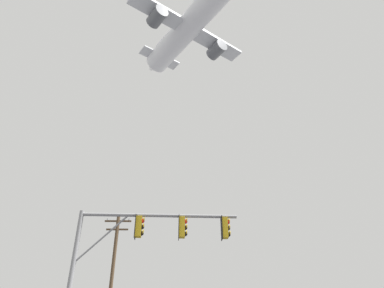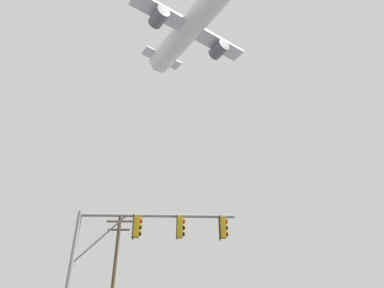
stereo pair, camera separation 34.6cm
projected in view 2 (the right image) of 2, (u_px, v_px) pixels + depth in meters
The scene contains 3 objects.
signal_pole_near at pixel (138, 244), 14.81m from camera, with size 7.03×0.59×6.37m.
utility_pole at pixel (112, 279), 26.46m from camera, with size 2.20×0.28×10.64m.
airplane at pixel (192, 25), 58.43m from camera, with size 19.91×25.37×7.77m.
Camera 2 is at (-0.51, -6.60, 1.17)m, focal length 32.24 mm.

